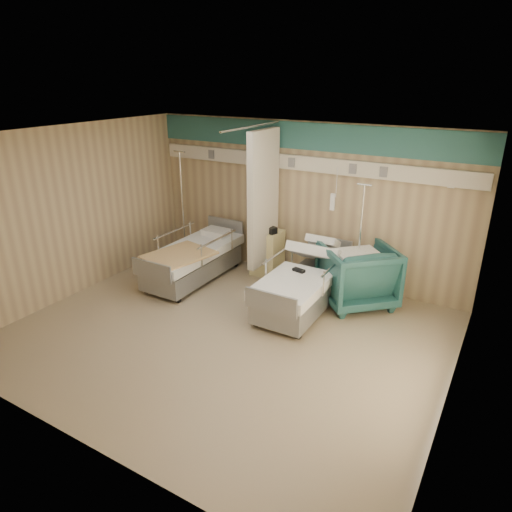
# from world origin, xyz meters

# --- Properties ---
(ground) EXTENTS (6.00, 5.00, 0.00)m
(ground) POSITION_xyz_m (0.00, 0.00, 0.00)
(ground) COLOR gray
(ground) RESTS_ON ground
(room_walls) EXTENTS (6.04, 5.04, 2.82)m
(room_walls) POSITION_xyz_m (-0.03, 0.25, 1.86)
(room_walls) COLOR tan
(room_walls) RESTS_ON ground
(bed_right) EXTENTS (1.00, 2.16, 0.63)m
(bed_right) POSITION_xyz_m (0.60, 1.30, 0.32)
(bed_right) COLOR white
(bed_right) RESTS_ON ground
(bed_left) EXTENTS (1.00, 2.16, 0.63)m
(bed_left) POSITION_xyz_m (-1.60, 1.30, 0.32)
(bed_left) COLOR white
(bed_left) RESTS_ON ground
(bedside_cabinet) EXTENTS (0.50, 0.48, 0.85)m
(bedside_cabinet) POSITION_xyz_m (-0.55, 2.20, 0.42)
(bedside_cabinet) COLOR beige
(bedside_cabinet) RESTS_ON ground
(visitor_armchair) EXTENTS (1.54, 1.54, 1.01)m
(visitor_armchair) POSITION_xyz_m (1.28, 1.90, 0.50)
(visitor_armchair) COLOR #215251
(visitor_armchair) RESTS_ON ground
(waffle_blanket) EXTENTS (0.90, 0.89, 0.08)m
(waffle_blanket) POSITION_xyz_m (1.29, 1.86, 1.04)
(waffle_blanket) COLOR white
(waffle_blanket) RESTS_ON visitor_armchair
(iv_stand_right) EXTENTS (0.35, 0.35, 1.95)m
(iv_stand_right) POSITION_xyz_m (1.21, 2.09, 0.40)
(iv_stand_right) COLOR silver
(iv_stand_right) RESTS_ON ground
(iv_stand_left) EXTENTS (0.39, 0.39, 2.18)m
(iv_stand_left) POSITION_xyz_m (-2.38, 2.03, 0.45)
(iv_stand_left) COLOR silver
(iv_stand_left) RESTS_ON ground
(call_remote) EXTENTS (0.21, 0.13, 0.04)m
(call_remote) POSITION_xyz_m (0.53, 1.28, 0.65)
(call_remote) COLOR black
(call_remote) RESTS_ON bed_right
(tan_blanket) EXTENTS (1.07, 1.24, 0.04)m
(tan_blanket) POSITION_xyz_m (-1.52, 0.84, 0.65)
(tan_blanket) COLOR tan
(tan_blanket) RESTS_ON bed_left
(toiletry_bag) EXTENTS (0.25, 0.21, 0.12)m
(toiletry_bag) POSITION_xyz_m (-0.45, 2.13, 0.91)
(toiletry_bag) COLOR black
(toiletry_bag) RESTS_ON bedside_cabinet
(white_cup) EXTENTS (0.11, 0.11, 0.14)m
(white_cup) POSITION_xyz_m (-0.68, 2.23, 0.92)
(white_cup) COLOR white
(white_cup) RESTS_ON bedside_cabinet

